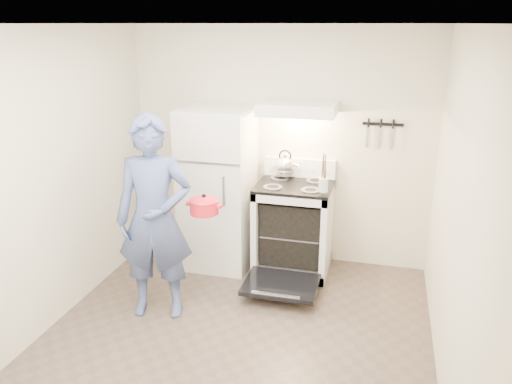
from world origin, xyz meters
TOP-DOWN VIEW (x-y plane):
  - floor at (0.00, 0.00)m, footprint 3.60×3.60m
  - back_wall at (0.00, 1.80)m, footprint 3.20×0.02m
  - refrigerator at (-0.58, 1.45)m, footprint 0.70×0.70m
  - stove_body at (0.23, 1.48)m, footprint 0.76×0.65m
  - cooktop at (0.23, 1.48)m, footprint 0.76×0.65m
  - backsplash at (0.23, 1.76)m, footprint 0.76×0.07m
  - oven_door at (0.23, 0.88)m, footprint 0.70×0.54m
  - oven_rack at (0.23, 1.48)m, footprint 0.60×0.52m
  - range_hood at (0.23, 1.55)m, footprint 0.76×0.50m
  - knife_strip at (1.05, 1.79)m, footprint 0.40×0.02m
  - pizza_stone at (0.29, 1.55)m, footprint 0.31×0.31m
  - tea_kettle at (0.09, 1.67)m, footprint 0.25×0.21m
  - utensil_jar at (0.55, 1.24)m, footprint 0.10×0.10m
  - person at (-0.78, 0.35)m, footprint 0.74×0.57m
  - dutch_oven at (-0.41, 0.58)m, footprint 0.33×0.26m

SIDE VIEW (x-z plane):
  - floor at x=0.00m, z-range 0.00..0.00m
  - oven_door at x=0.23m, z-range 0.10..0.15m
  - oven_rack at x=0.23m, z-range 0.43..0.45m
  - pizza_stone at x=0.29m, z-range 0.45..0.46m
  - stove_body at x=0.23m, z-range 0.00..0.92m
  - refrigerator at x=-0.58m, z-range 0.00..1.70m
  - person at x=-0.78m, z-range 0.00..1.81m
  - cooktop at x=0.23m, z-range 0.92..0.95m
  - dutch_oven at x=-0.41m, z-range 0.86..1.08m
  - utensil_jar at x=0.55m, z-range 0.98..1.11m
  - backsplash at x=0.23m, z-range 0.95..1.15m
  - tea_kettle at x=0.09m, z-range 0.95..1.25m
  - back_wall at x=0.00m, z-range 0.00..2.50m
  - knife_strip at x=1.05m, z-range 1.54..1.56m
  - range_hood at x=0.23m, z-range 1.65..1.77m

